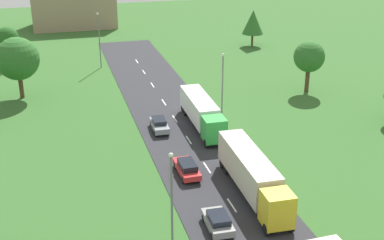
{
  "coord_description": "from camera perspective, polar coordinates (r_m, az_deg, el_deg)",
  "views": [
    {
      "loc": [
        -14.31,
        -7.72,
        24.85
      ],
      "look_at": [
        0.06,
        43.91,
        3.0
      ],
      "focal_mm": 48.94,
      "sensor_mm": 36.0,
      "label": 1
    }
  ],
  "objects": [
    {
      "name": "truck_second",
      "position": [
        48.46,
        6.58,
        -5.83
      ],
      "size": [
        2.82,
        13.72,
        3.74
      ],
      "color": "yellow",
      "rests_on": "road"
    },
    {
      "name": "truck_third",
      "position": [
        62.92,
        1.07,
        0.92
      ],
      "size": [
        2.76,
        12.69,
        3.42
      ],
      "color": "green",
      "rests_on": "road"
    },
    {
      "name": "car_third",
      "position": [
        43.97,
        2.85,
        -10.97
      ],
      "size": [
        1.98,
        3.98,
        1.45
      ],
      "color": "gray",
      "rests_on": "road"
    },
    {
      "name": "car_fourth",
      "position": [
        52.18,
        -0.55,
        -5.23
      ],
      "size": [
        1.83,
        4.6,
        1.48
      ],
      "color": "red",
      "rests_on": "road"
    },
    {
      "name": "car_fifth",
      "position": [
        62.45,
        -3.58,
        -0.48
      ],
      "size": [
        1.89,
        4.31,
        1.46
      ],
      "color": "#8C939E",
      "rests_on": "road"
    },
    {
      "name": "lamppost_second",
      "position": [
        40.01,
        -2.24,
        -8.28
      ],
      "size": [
        0.36,
        0.36,
        8.21
      ],
      "color": "slate",
      "rests_on": "ground"
    },
    {
      "name": "lamppost_third",
      "position": [
        65.6,
        3.34,
        4.18
      ],
      "size": [
        0.36,
        0.36,
        8.28
      ],
      "color": "slate",
      "rests_on": "ground"
    },
    {
      "name": "lamppost_fourth",
      "position": [
        87.86,
        -10.08,
        8.82
      ],
      "size": [
        0.36,
        0.36,
        9.14
      ],
      "color": "slate",
      "rests_on": "ground"
    },
    {
      "name": "tree_oak",
      "position": [
        76.52,
        12.65,
        6.72
      ],
      "size": [
        4.43,
        4.43,
        7.41
      ],
      "color": "#513823",
      "rests_on": "ground"
    },
    {
      "name": "tree_pine",
      "position": [
        92.82,
        -19.49,
        8.38
      ],
      "size": [
        3.76,
        3.76,
        6.64
      ],
      "color": "#513823",
      "rests_on": "ground"
    },
    {
      "name": "tree_elm",
      "position": [
        101.69,
        6.66,
        10.55
      ],
      "size": [
        4.08,
        4.08,
        6.86
      ],
      "color": "#513823",
      "rests_on": "ground"
    },
    {
      "name": "tree_ash",
      "position": [
        75.82,
        -18.48,
        6.34
      ],
      "size": [
        5.93,
        5.93,
        8.6
      ],
      "color": "#513823",
      "rests_on": "ground"
    },
    {
      "name": "distant_building",
      "position": [
        121.46,
        -12.78,
        11.89
      ],
      "size": [
        17.89,
        10.91,
        8.53
      ],
      "primitive_type": "cube",
      "color": "#9E846B",
      "rests_on": "ground"
    }
  ]
}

